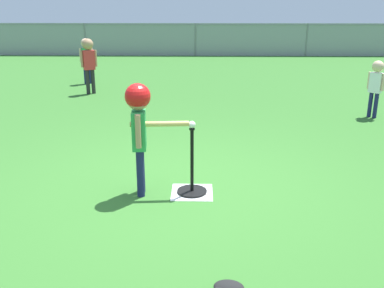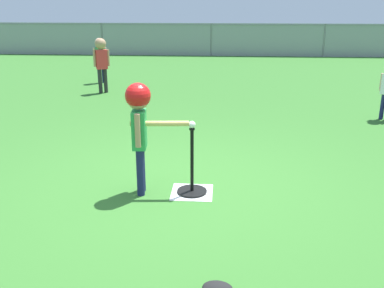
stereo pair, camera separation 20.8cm
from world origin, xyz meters
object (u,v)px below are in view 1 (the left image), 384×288
(fielder_deep_center, at_px, (89,59))
(fielder_near_right, at_px, (376,81))
(batter_child, at_px, (139,117))
(fielder_deep_left, at_px, (86,55))
(glove_near_bats, at_px, (228,288))
(baseball_on_tee, at_px, (192,125))
(batting_tee, at_px, (192,182))

(fielder_deep_center, xyz_separation_m, fielder_near_right, (5.41, -1.91, -0.12))
(batter_child, height_order, fielder_deep_left, batter_child)
(batter_child, bearing_deg, fielder_near_right, 42.00)
(batter_child, relative_size, glove_near_bats, 4.95)
(batter_child, height_order, fielder_deep_center, batter_child)
(batter_child, distance_m, fielder_deep_center, 5.47)
(glove_near_bats, bearing_deg, baseball_on_tee, 99.93)
(batting_tee, bearing_deg, batter_child, -175.55)
(baseball_on_tee, xyz_separation_m, fielder_deep_center, (-2.32, 5.13, 0.00))
(glove_near_bats, bearing_deg, batting_tee, 99.93)
(baseball_on_tee, xyz_separation_m, fielder_near_right, (3.09, 3.22, -0.12))
(batter_child, bearing_deg, glove_near_bats, -63.25)
(batting_tee, distance_m, glove_near_bats, 1.71)
(fielder_near_right, bearing_deg, fielder_deep_left, 151.77)
(batting_tee, relative_size, fielder_near_right, 0.73)
(batter_child, distance_m, fielder_near_right, 4.88)
(baseball_on_tee, relative_size, fielder_deep_left, 0.07)
(fielder_deep_left, bearing_deg, fielder_near_right, -28.23)
(fielder_deep_center, bearing_deg, baseball_on_tee, -65.63)
(fielder_near_right, xyz_separation_m, glove_near_bats, (-2.79, -4.90, -0.60))
(baseball_on_tee, xyz_separation_m, batter_child, (-0.53, -0.04, 0.09))
(batting_tee, relative_size, glove_near_bats, 3.00)
(fielder_deep_left, distance_m, glove_near_bats, 8.56)
(fielder_deep_left, xyz_separation_m, fielder_near_right, (5.77, -3.10, -0.06))
(fielder_deep_left, bearing_deg, batter_child, -71.32)
(batting_tee, height_order, baseball_on_tee, baseball_on_tee)
(baseball_on_tee, height_order, fielder_deep_center, fielder_deep_center)
(fielder_near_right, distance_m, glove_near_bats, 5.67)
(baseball_on_tee, distance_m, fielder_deep_left, 6.86)
(batting_tee, xyz_separation_m, baseball_on_tee, (0.00, 0.00, 0.64))
(batter_child, bearing_deg, batting_tee, 4.45)
(batting_tee, bearing_deg, fielder_near_right, 46.18)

